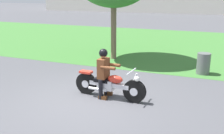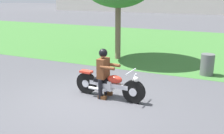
# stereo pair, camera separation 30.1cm
# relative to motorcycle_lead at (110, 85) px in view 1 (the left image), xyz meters

# --- Properties ---
(ground) EXTENTS (120.00, 120.00, 0.00)m
(ground) POSITION_rel_motorcycle_lead_xyz_m (-0.53, -0.46, -0.39)
(ground) COLOR #4C4C51
(grass_verge) EXTENTS (60.00, 12.00, 0.01)m
(grass_verge) POSITION_rel_motorcycle_lead_xyz_m (-0.53, 8.77, -0.38)
(grass_verge) COLOR #3D7533
(grass_verge) RESTS_ON ground
(motorcycle_lead) EXTENTS (2.13, 0.66, 0.87)m
(motorcycle_lead) POSITION_rel_motorcycle_lead_xyz_m (0.00, 0.00, 0.00)
(motorcycle_lead) COLOR black
(motorcycle_lead) RESTS_ON ground
(rider_lead) EXTENTS (0.56, 0.48, 1.40)m
(rider_lead) POSITION_rel_motorcycle_lead_xyz_m (-0.17, 0.01, 0.43)
(rider_lead) COLOR black
(rider_lead) RESTS_ON ground
(trash_can) EXTENTS (0.47, 0.47, 0.77)m
(trash_can) POSITION_rel_motorcycle_lead_xyz_m (2.30, 3.39, -0.00)
(trash_can) COLOR #595E5B
(trash_can) RESTS_ON ground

